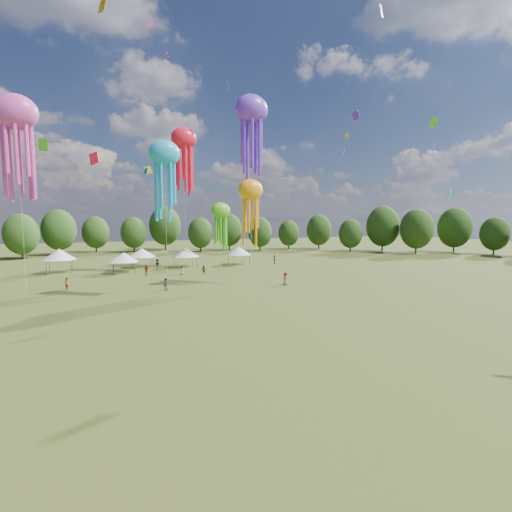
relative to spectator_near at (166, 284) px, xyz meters
name	(u,v)px	position (x,y,z in m)	size (l,w,h in m)	color
ground	(371,389)	(5.80, -32.97, -0.81)	(300.00, 300.00, 0.00)	#384416
spectator_near	(166,284)	(0.00, 0.00, 0.00)	(0.79, 0.61, 1.62)	gray
spectators_far	(201,268)	(8.31, 13.59, 0.06)	(38.62, 25.54, 1.85)	gray
festival_tents	(149,253)	(0.60, 22.81, 2.13)	(38.09, 11.99, 4.27)	#47474C
show_kites	(197,144)	(6.74, 8.93, 20.21)	(40.18, 23.24, 31.89)	#1AA5E0
small_kites	(175,80)	(3.45, 8.64, 29.22)	(73.24, 58.27, 46.45)	#1AA5E0
treeline	(151,233)	(1.93, 29.55, 5.74)	(201.57, 95.24, 13.43)	#38281C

